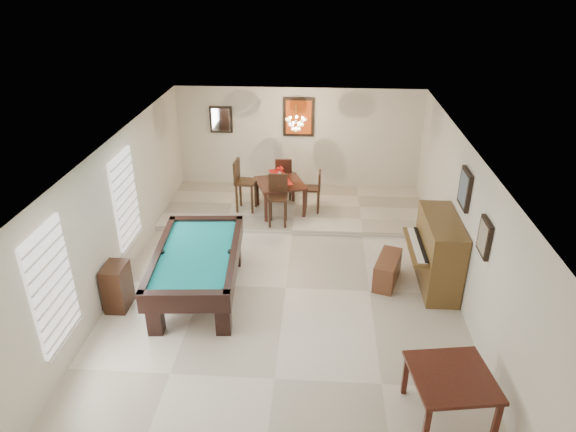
# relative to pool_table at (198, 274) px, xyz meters

# --- Properties ---
(ground_plane) EXTENTS (6.00, 9.00, 0.02)m
(ground_plane) POSITION_rel_pool_table_xyz_m (1.50, 0.30, -0.44)
(ground_plane) COLOR beige
(wall_back) EXTENTS (6.00, 0.04, 2.60)m
(wall_back) POSITION_rel_pool_table_xyz_m (1.50, 4.80, 0.87)
(wall_back) COLOR silver
(wall_back) RESTS_ON ground_plane
(wall_left) EXTENTS (0.04, 9.00, 2.60)m
(wall_left) POSITION_rel_pool_table_xyz_m (-1.50, 0.30, 0.87)
(wall_left) COLOR silver
(wall_left) RESTS_ON ground_plane
(wall_right) EXTENTS (0.04, 9.00, 2.60)m
(wall_right) POSITION_rel_pool_table_xyz_m (4.50, 0.30, 0.87)
(wall_right) COLOR silver
(wall_right) RESTS_ON ground_plane
(ceiling) EXTENTS (6.00, 9.00, 0.04)m
(ceiling) POSITION_rel_pool_table_xyz_m (1.50, 0.30, 2.17)
(ceiling) COLOR white
(ceiling) RESTS_ON wall_back
(dining_step) EXTENTS (6.00, 2.50, 0.12)m
(dining_step) POSITION_rel_pool_table_xyz_m (1.50, 3.55, -0.37)
(dining_step) COLOR beige
(dining_step) RESTS_ON ground_plane
(window_left_front) EXTENTS (0.06, 1.00, 1.70)m
(window_left_front) POSITION_rel_pool_table_xyz_m (-1.47, -1.90, 0.97)
(window_left_front) COLOR white
(window_left_front) RESTS_ON wall_left
(window_left_rear) EXTENTS (0.06, 1.00, 1.70)m
(window_left_rear) POSITION_rel_pool_table_xyz_m (-1.47, 0.90, 0.97)
(window_left_rear) COLOR white
(window_left_rear) RESTS_ON wall_left
(pool_table) EXTENTS (1.58, 2.66, 0.85)m
(pool_table) POSITION_rel_pool_table_xyz_m (0.00, 0.00, 0.00)
(pool_table) COLOR black
(pool_table) RESTS_ON ground_plane
(square_table) EXTENTS (1.13, 1.13, 0.69)m
(square_table) POSITION_rel_pool_table_xyz_m (3.77, -2.44, -0.08)
(square_table) COLOR #34140D
(square_table) RESTS_ON ground_plane
(upright_piano) EXTENTS (0.88, 1.57, 1.31)m
(upright_piano) POSITION_rel_pool_table_xyz_m (4.04, 0.63, 0.23)
(upright_piano) COLOR brown
(upright_piano) RESTS_ON ground_plane
(piano_bench) EXTENTS (0.61, 0.97, 0.50)m
(piano_bench) POSITION_rel_pool_table_xyz_m (3.33, 0.63, -0.18)
(piano_bench) COLOR brown
(piano_bench) RESTS_ON ground_plane
(apothecary_chest) EXTENTS (0.35, 0.53, 0.80)m
(apothecary_chest) POSITION_rel_pool_table_xyz_m (-1.28, -0.42, -0.03)
(apothecary_chest) COLOR black
(apothecary_chest) RESTS_ON ground_plane
(dining_table) EXTENTS (1.27, 1.27, 0.83)m
(dining_table) POSITION_rel_pool_table_xyz_m (1.17, 3.23, 0.11)
(dining_table) COLOR black
(dining_table) RESTS_ON dining_step
(flower_vase) EXTENTS (0.18, 0.18, 0.26)m
(flower_vase) POSITION_rel_pool_table_xyz_m (1.17, 3.23, 0.65)
(flower_vase) COLOR #A4130E
(flower_vase) RESTS_ON dining_table
(dining_chair_south) EXTENTS (0.42, 0.42, 1.10)m
(dining_chair_south) POSITION_rel_pool_table_xyz_m (1.17, 2.56, 0.25)
(dining_chair_south) COLOR black
(dining_chair_south) RESTS_ON dining_step
(dining_chair_north) EXTENTS (0.40, 0.40, 1.04)m
(dining_chair_north) POSITION_rel_pool_table_xyz_m (1.20, 3.97, 0.21)
(dining_chair_north) COLOR black
(dining_chair_north) RESTS_ON dining_step
(dining_chair_west) EXTENTS (0.48, 0.48, 1.19)m
(dining_chair_west) POSITION_rel_pool_table_xyz_m (0.39, 3.24, 0.29)
(dining_chair_west) COLOR black
(dining_chair_west) RESTS_ON dining_step
(dining_chair_east) EXTENTS (0.37, 0.37, 0.96)m
(dining_chair_east) POSITION_rel_pool_table_xyz_m (1.89, 3.27, 0.17)
(dining_chair_east) COLOR black
(dining_chair_east) RESTS_ON dining_step
(chandelier) EXTENTS (0.44, 0.44, 0.60)m
(chandelier) POSITION_rel_pool_table_xyz_m (1.50, 3.50, 1.77)
(chandelier) COLOR #FFE5B2
(chandelier) RESTS_ON ceiling
(back_painting) EXTENTS (0.75, 0.06, 0.95)m
(back_painting) POSITION_rel_pool_table_xyz_m (1.50, 4.76, 1.47)
(back_painting) COLOR #D84C14
(back_painting) RESTS_ON wall_back
(back_mirror) EXTENTS (0.55, 0.06, 0.65)m
(back_mirror) POSITION_rel_pool_table_xyz_m (-0.40, 4.76, 1.37)
(back_mirror) COLOR white
(back_mirror) RESTS_ON wall_back
(right_picture_upper) EXTENTS (0.06, 0.55, 0.65)m
(right_picture_upper) POSITION_rel_pool_table_xyz_m (4.46, 0.60, 1.47)
(right_picture_upper) COLOR slate
(right_picture_upper) RESTS_ON wall_right
(right_picture_lower) EXTENTS (0.06, 0.45, 0.55)m
(right_picture_lower) POSITION_rel_pool_table_xyz_m (4.46, -0.70, 1.27)
(right_picture_lower) COLOR gray
(right_picture_lower) RESTS_ON wall_right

